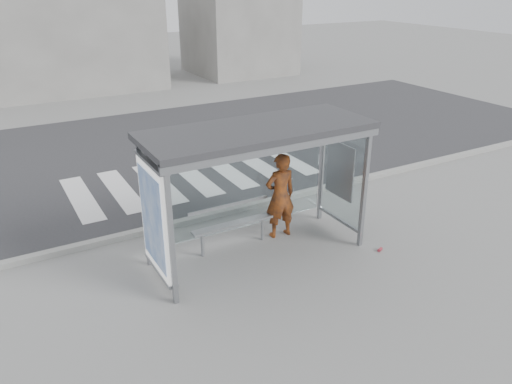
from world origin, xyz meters
TOP-DOWN VIEW (x-y plane):
  - ground at (0.00, 0.00)m, footprint 80.00×80.00m
  - road at (0.00, 7.00)m, footprint 30.00×10.00m
  - curb at (0.00, 1.95)m, footprint 30.00×0.18m
  - crosswalk at (0.50, 4.50)m, footprint 6.55×3.00m
  - bus_shelter at (-0.37, 0.06)m, footprint 4.25×1.65m
  - building_center at (0.00, 18.00)m, footprint 8.00×5.00m
  - building_right at (9.00, 18.00)m, footprint 5.00×5.00m
  - person at (0.79, 0.47)m, footprint 0.70×0.48m
  - bench at (-0.30, 0.51)m, footprint 1.75×0.31m
  - soda_can at (2.20, -1.09)m, footprint 0.13×0.10m

SIDE VIEW (x-z plane):
  - ground at x=0.00m, z-range 0.00..0.00m
  - crosswalk at x=0.50m, z-range 0.00..0.00m
  - road at x=0.00m, z-range 0.00..0.01m
  - soda_can at x=2.20m, z-range 0.00..0.06m
  - curb at x=0.00m, z-range 0.00..0.12m
  - bench at x=-0.30m, z-range 0.09..0.99m
  - person at x=0.79m, z-range 0.00..1.84m
  - bus_shelter at x=-0.37m, z-range 0.67..3.29m
  - building_center at x=0.00m, z-range 0.00..5.00m
  - building_right at x=9.00m, z-range 0.00..7.00m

